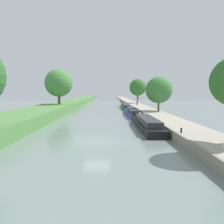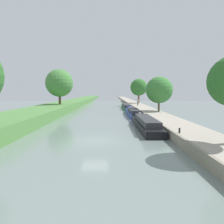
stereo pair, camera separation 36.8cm
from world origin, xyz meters
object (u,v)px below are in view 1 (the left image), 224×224
object	(u,v)px
person_walking	(137,102)
mooring_bollard_far	(130,103)
narrowboat_green	(125,107)
mooring_bollard_near	(181,130)
narrowboat_blue	(133,112)
narrowboat_black	(145,123)

from	to	relation	value
person_walking	mooring_bollard_far	world-z (taller)	person_walking
narrowboat_green	person_walking	world-z (taller)	person_walking
person_walking	mooring_bollard_near	bearing A→B (deg)	-91.90
mooring_bollard_far	narrowboat_blue	bearing A→B (deg)	-94.96
person_walking	narrowboat_green	bearing A→B (deg)	-173.47
mooring_bollard_near	mooring_bollard_far	xyz separation A→B (m)	(0.00, 42.03, 0.00)
narrowboat_black	person_walking	distance (m)	28.61
narrowboat_blue	narrowboat_green	world-z (taller)	narrowboat_blue
narrowboat_blue	mooring_bollard_near	bearing A→B (deg)	-84.94
narrowboat_blue	mooring_bollard_near	world-z (taller)	narrowboat_blue
narrowboat_black	narrowboat_green	world-z (taller)	narrowboat_black
mooring_bollard_near	mooring_bollard_far	world-z (taller)	same
narrowboat_green	person_walking	bearing A→B (deg)	6.53
narrowboat_black	mooring_bollard_near	size ratio (longest dim) A/B	29.47
narrowboat_black	mooring_bollard_far	size ratio (longest dim) A/B	29.47
narrowboat_green	mooring_bollard_near	size ratio (longest dim) A/B	31.50
narrowboat_black	mooring_bollard_far	distance (m)	34.43
narrowboat_black	mooring_bollard_near	distance (m)	7.88
narrowboat_blue	mooring_bollard_near	size ratio (longest dim) A/B	29.74
person_walking	mooring_bollard_near	world-z (taller)	person_walking
mooring_bollard_near	narrowboat_blue	bearing A→B (deg)	95.06
narrowboat_black	narrowboat_green	bearing A→B (deg)	90.27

